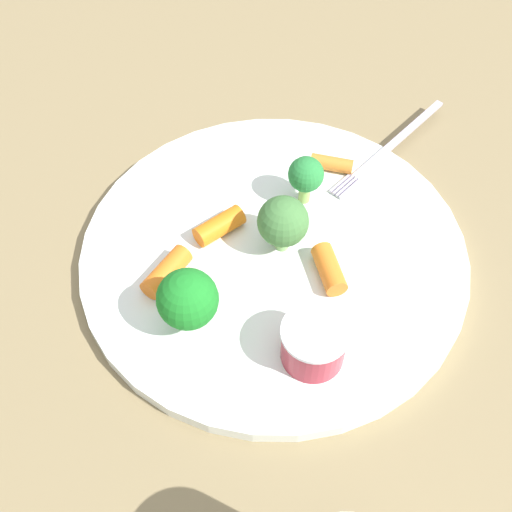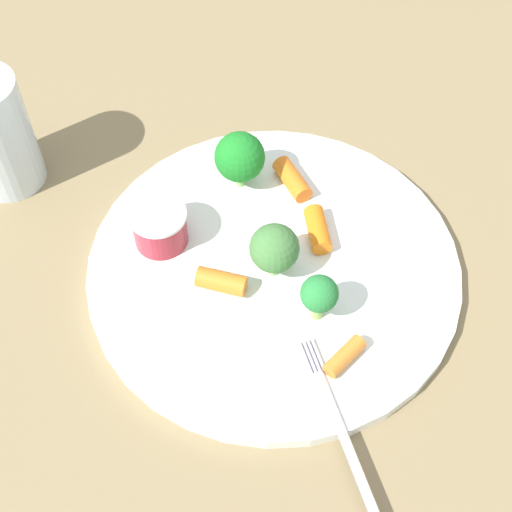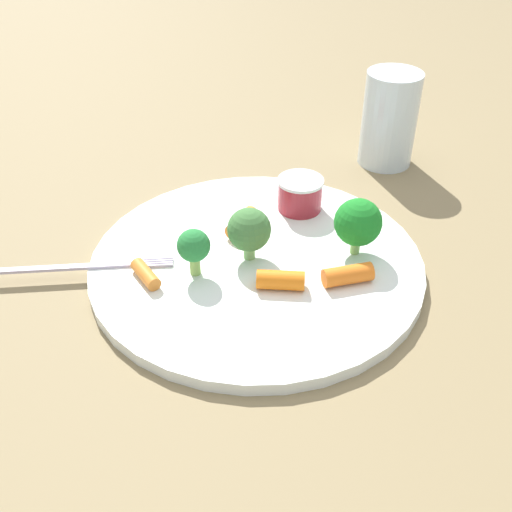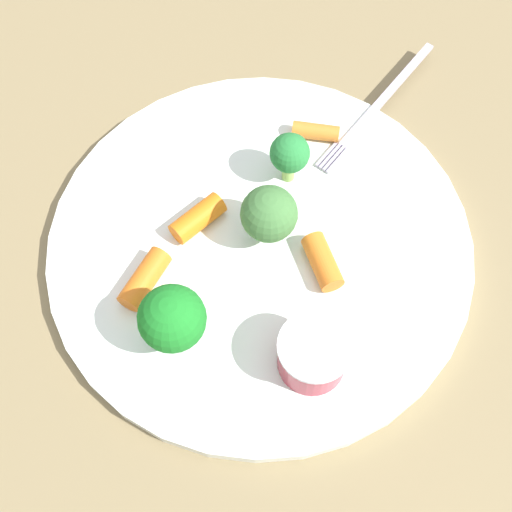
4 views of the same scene
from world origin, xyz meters
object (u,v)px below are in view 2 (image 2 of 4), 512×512
object	(u,v)px
broccoli_floret_1	(321,295)
carrot_stick_3	(223,282)
plate	(276,268)
broccoli_floret_0	(278,249)
broccoli_floret_2	(242,157)
carrot_stick_2	(320,229)
sauce_cup	(162,227)
fork	(344,433)
carrot_stick_1	(347,356)
carrot_stick_0	(294,179)

from	to	relation	value
broccoli_floret_1	carrot_stick_3	distance (m)	0.08
plate	broccoli_floret_0	size ratio (longest dim) A/B	6.00
broccoli_floret_2	carrot_stick_2	bearing A→B (deg)	140.64
plate	sauce_cup	bearing A→B (deg)	-12.50
plate	broccoli_floret_2	distance (m)	0.10
sauce_cup	fork	xyz separation A→B (m)	(-0.15, 0.17, -0.02)
broccoli_floret_1	carrot_stick_3	xyz separation A→B (m)	(0.08, -0.02, -0.02)
broccoli_floret_0	fork	bearing A→B (deg)	110.36
broccoli_floret_2	carrot_stick_1	bearing A→B (deg)	116.83
broccoli_floret_0	carrot_stick_0	xyz separation A→B (m)	(-0.01, -0.09, -0.02)
fork	broccoli_floret_2	bearing A→B (deg)	-69.91
carrot_stick_1	plate	bearing A→B (deg)	-57.49
broccoli_floret_2	carrot_stick_1	world-z (taller)	broccoli_floret_2
broccoli_floret_1	fork	world-z (taller)	broccoli_floret_1
carrot_stick_3	carrot_stick_2	bearing A→B (deg)	-144.10
plate	fork	size ratio (longest dim) A/B	2.00
carrot_stick_1	fork	distance (m)	0.06
broccoli_floret_2	carrot_stick_3	distance (m)	0.12
broccoli_floret_1	carrot_stick_2	xyz separation A→B (m)	(-0.00, -0.08, -0.02)
carrot_stick_0	carrot_stick_2	xyz separation A→B (m)	(-0.02, 0.06, 0.00)
broccoli_floret_2	carrot_stick_0	size ratio (longest dim) A/B	1.27
plate	carrot_stick_2	size ratio (longest dim) A/B	7.43
fork	sauce_cup	bearing A→B (deg)	-48.36
broccoli_floret_1	carrot_stick_0	size ratio (longest dim) A/B	1.03
sauce_cup	carrot_stick_0	distance (m)	0.13
plate	broccoli_floret_1	world-z (taller)	broccoli_floret_1
broccoli_floret_2	fork	world-z (taller)	broccoli_floret_2
fork	carrot_stick_2	bearing A→B (deg)	-84.65
plate	carrot_stick_1	xyz separation A→B (m)	(-0.06, 0.09, 0.01)
broccoli_floret_0	carrot_stick_2	world-z (taller)	broccoli_floret_0
carrot_stick_2	fork	bearing A→B (deg)	95.35
plate	broccoli_floret_0	xyz separation A→B (m)	(-0.00, 0.01, 0.04)
broccoli_floret_0	carrot_stick_1	bearing A→B (deg)	124.21
broccoli_floret_2	carrot_stick_2	size ratio (longest dim) A/B	1.35
sauce_cup	broccoli_floret_2	size ratio (longest dim) A/B	0.84
sauce_cup	carrot_stick_0	xyz separation A→B (m)	(-0.11, -0.07, -0.01)
carrot_stick_2	carrot_stick_1	bearing A→B (deg)	99.42
plate	carrot_stick_0	size ratio (longest dim) A/B	6.99
carrot_stick_0	carrot_stick_3	distance (m)	0.13
plate	fork	distance (m)	0.16
broccoli_floret_1	carrot_stick_2	bearing A→B (deg)	-90.52
broccoli_floret_0	fork	distance (m)	0.15
broccoli_floret_1	broccoli_floret_0	bearing A→B (deg)	-50.03
broccoli_floret_0	carrot_stick_1	world-z (taller)	broccoli_floret_0
carrot_stick_0	plate	bearing A→B (deg)	80.95
broccoli_floret_2	carrot_stick_1	size ratio (longest dim) A/B	1.54
carrot_stick_1	carrot_stick_3	distance (m)	0.12
broccoli_floret_1	plate	bearing A→B (deg)	-53.61
sauce_cup	carrot_stick_2	world-z (taller)	sauce_cup
broccoli_floret_0	carrot_stick_2	bearing A→B (deg)	-132.62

